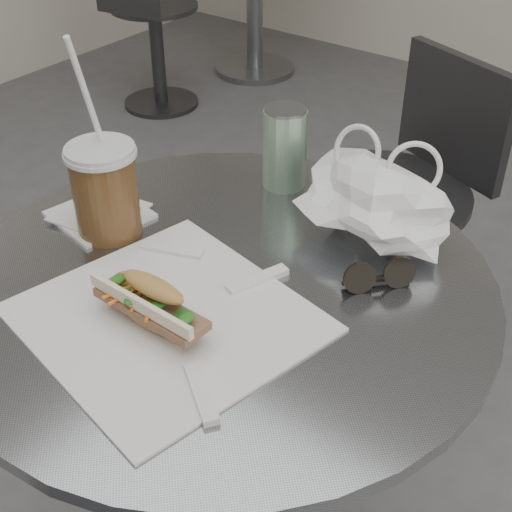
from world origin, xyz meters
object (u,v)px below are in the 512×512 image
Objects in this scene: chair_far at (391,237)px; bg_chair at (151,38)px; banh_mi at (152,304)px; drink_can at (285,147)px; iced_coffee at (105,189)px; sunglasses at (379,277)px; cafe_table at (228,413)px.

chair_far reaches higher than bg_chair.
banh_mi is 1.48× the size of drink_can.
chair_far is 0.92m from iced_coffee.
sunglasses is (0.19, 0.24, -0.02)m from banh_mi.
chair_far is at bearing 97.49° from cafe_table.
cafe_table is at bearing -72.54° from drink_can.
bg_chair is 2.43m from banh_mi.
drink_can reaches higher than banh_mi.
cafe_table is 0.44m from drink_can.
sunglasses is (0.28, -0.66, 0.41)m from chair_far.
bg_chair is 2.12m from drink_can.
bg_chair is at bearing 137.09° from cafe_table.
iced_coffee reaches higher than sunglasses.
iced_coffee is at bearing -114.90° from drink_can.
drink_can is at bearing -48.73° from bg_chair.
cafe_table is 2.49× the size of iced_coffee.
iced_coffee reaches higher than cafe_table.
cafe_table is 5.53× the size of drink_can.
sunglasses is at bearing 53.78° from banh_mi.
iced_coffee reaches higher than bg_chair.
sunglasses reaches higher than cafe_table.
iced_coffee is (-0.11, -0.78, 0.46)m from chair_far.
iced_coffee reaches higher than banh_mi.
bg_chair is 2.41m from sunglasses.
banh_mi is (-0.01, -0.13, 0.31)m from cafe_table.
bg_chair is 7.97× the size of sunglasses.
chair_far is at bearing 63.81° from sunglasses.
banh_mi is at bearing -54.97° from bg_chair.
iced_coffee is at bearing 147.69° from sunglasses.
sunglasses is at bearing 135.15° from chair_far.
iced_coffee is 2.22× the size of drink_can.
cafe_table is at bearing -52.56° from bg_chair.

